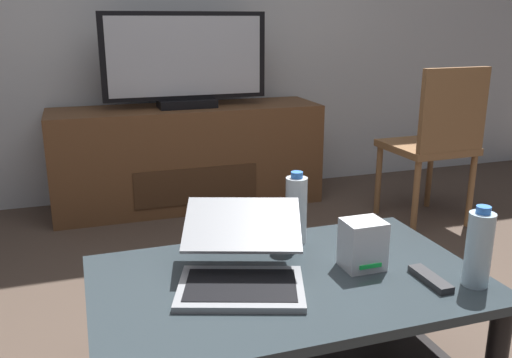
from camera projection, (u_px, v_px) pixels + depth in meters
coffee_table at (287, 320)px, 1.61m from camera, size 1.12×0.68×0.46m
media_cabinet at (188, 157)px, 3.51m from camera, size 1.69×0.48×0.64m
television at (185, 62)px, 3.32m from camera, size 1.01×0.20×0.57m
dining_chair at (437, 138)px, 3.10m from camera, size 0.45×0.45×0.93m
laptop at (241, 261)px, 1.54m from camera, size 0.45×0.49×0.18m
router_box at (363, 244)px, 1.61m from camera, size 0.12×0.10×0.15m
water_bottle_near at (479, 249)px, 1.50m from camera, size 0.07×0.07×0.23m
water_bottle_far at (296, 209)px, 1.79m from camera, size 0.07×0.07×0.24m
cell_phone at (359, 228)px, 1.93m from camera, size 0.11×0.16×0.01m
tv_remote at (430, 279)px, 1.54m from camera, size 0.05×0.16×0.02m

